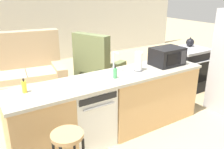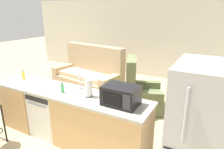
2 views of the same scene
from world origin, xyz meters
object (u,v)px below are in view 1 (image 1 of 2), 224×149
at_px(dish_soap_bottle, 24,87).
at_px(couch, 11,79).
at_px(armchair, 98,72).
at_px(stove_range, 187,69).
at_px(paper_towel_roll, 139,62).
at_px(dishwasher, 89,115).
at_px(microwave, 167,56).
at_px(kettle, 190,42).
at_px(soap_bottle, 115,73).

relative_size(dish_soap_bottle, couch, 0.08).
bearing_deg(armchair, stove_range, -36.80).
distance_m(stove_range, armchair, 1.90).
bearing_deg(couch, paper_towel_roll, -55.19).
bearing_deg(stove_range, dishwasher, -168.09).
xyz_separation_m(microwave, paper_towel_roll, (-0.57, 0.01, -0.00)).
xyz_separation_m(kettle, couch, (-3.38, 1.44, -0.59)).
distance_m(microwave, couch, 3.00).
bearing_deg(armchair, microwave, -78.56).
distance_m(stove_range, kettle, 0.58).
xyz_separation_m(couch, armchair, (1.69, -0.43, -0.04)).
relative_size(kettle, couch, 0.10).
distance_m(dish_soap_bottle, armchair, 2.51).
bearing_deg(soap_bottle, dishwasher, 170.23).
height_order(soap_bottle, dish_soap_bottle, same).
bearing_deg(dishwasher, paper_towel_roll, 0.81).
relative_size(dishwasher, stove_range, 0.93).
relative_size(dishwasher, armchair, 0.70).
height_order(dishwasher, dish_soap_bottle, dish_soap_bottle).
height_order(paper_towel_roll, soap_bottle, paper_towel_roll).
bearing_deg(kettle, dishwasher, -166.22).
bearing_deg(paper_towel_roll, couch, 124.81).
relative_size(stove_range, soap_bottle, 5.11).
relative_size(soap_bottle, couch, 0.08).
distance_m(dishwasher, armchair, 2.00).
xyz_separation_m(dishwasher, microwave, (1.42, -0.00, 0.62)).
height_order(dishwasher, kettle, kettle).
xyz_separation_m(dishwasher, armchair, (1.08, 1.69, -0.07)).
height_order(dishwasher, soap_bottle, soap_bottle).
bearing_deg(soap_bottle, couch, 114.52).
distance_m(paper_towel_roll, soap_bottle, 0.48).
height_order(paper_towel_roll, kettle, paper_towel_roll).
height_order(stove_range, paper_towel_roll, paper_towel_roll).
xyz_separation_m(dishwasher, soap_bottle, (0.39, -0.07, 0.55)).
bearing_deg(stove_range, couch, 153.94).
bearing_deg(dishwasher, kettle, 13.78).
xyz_separation_m(dishwasher, paper_towel_roll, (0.86, 0.01, 0.62)).
height_order(kettle, armchair, armchair).
relative_size(dish_soap_bottle, kettle, 0.86).
bearing_deg(microwave, armchair, 101.44).
distance_m(soap_bottle, kettle, 2.49).
height_order(microwave, kettle, microwave).
xyz_separation_m(dishwasher, stove_range, (2.60, 0.55, 0.03)).
bearing_deg(armchair, couch, 165.65).
bearing_deg(kettle, paper_towel_roll, -160.79).
relative_size(dishwasher, paper_towel_roll, 2.98).
distance_m(dishwasher, couch, 2.20).
relative_size(stove_range, couch, 0.43).
xyz_separation_m(dish_soap_bottle, armchair, (1.85, 1.59, -0.62)).
bearing_deg(couch, armchair, -14.35).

